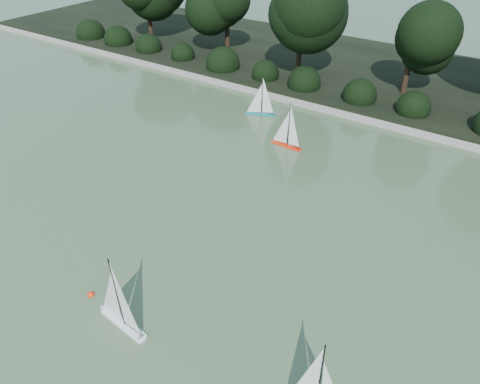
% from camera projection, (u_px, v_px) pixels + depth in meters
% --- Properties ---
extents(ground, '(80.00, 80.00, 0.00)m').
position_uv_depth(ground, '(171.00, 272.00, 9.54)').
color(ground, '#36482B').
rests_on(ground, ground).
extents(pond_coping, '(40.00, 0.35, 0.18)m').
position_uv_depth(pond_coping, '(349.00, 115.00, 15.66)').
color(pond_coping, gray).
rests_on(pond_coping, ground).
extents(far_bank, '(40.00, 8.00, 0.30)m').
position_uv_depth(far_bank, '(390.00, 78.00, 18.37)').
color(far_bank, black).
rests_on(far_bank, ground).
extents(tree_line, '(26.31, 3.93, 4.39)m').
position_uv_depth(tree_line, '(424.00, 26.00, 15.33)').
color(tree_line, black).
rests_on(tree_line, ground).
extents(shrub_hedge, '(29.10, 1.10, 1.10)m').
position_uv_depth(shrub_hedge, '(361.00, 96.00, 16.07)').
color(shrub_hedge, black).
rests_on(shrub_hedge, ground).
extents(sailboat_white_a, '(1.30, 0.33, 1.76)m').
position_uv_depth(sailboat_white_a, '(118.00, 311.00, 8.32)').
color(sailboat_white_a, white).
rests_on(sailboat_white_a, ground).
extents(sailboat_orange, '(1.09, 0.21, 1.49)m').
position_uv_depth(sailboat_orange, '(284.00, 138.00, 13.92)').
color(sailboat_orange, '#FF290B').
rests_on(sailboat_orange, ground).
extents(sailboat_teal, '(1.05, 0.54, 1.47)m').
position_uv_depth(sailboat_teal, '(259.00, 108.00, 15.76)').
color(sailboat_teal, '#127A7B').
rests_on(sailboat_teal, ground).
extents(race_buoy, '(0.14, 0.14, 0.14)m').
position_uv_depth(race_buoy, '(91.00, 295.00, 9.02)').
color(race_buoy, '#FF320D').
rests_on(race_buoy, ground).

